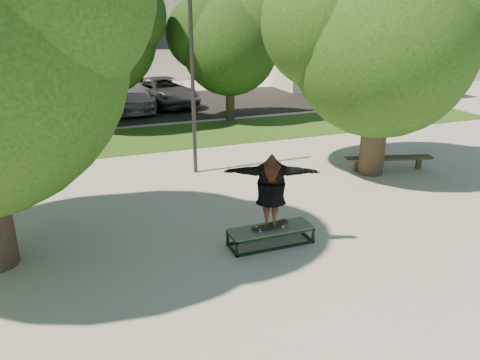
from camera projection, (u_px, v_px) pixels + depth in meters
name	position (u px, v px, depth m)	size (l,w,h in m)	color
ground	(216.00, 250.00, 9.75)	(120.00, 120.00, 0.00)	#A59E98
grass_strip	(164.00, 137.00, 18.42)	(30.00, 4.00, 0.02)	#284B15
asphalt_strip	(117.00, 109.00, 23.79)	(40.00, 8.00, 0.01)	black
tree_right	(379.00, 34.00, 13.06)	(6.24, 5.33, 6.51)	#38281E
bg_tree_mid	(93.00, 29.00, 18.61)	(5.76, 4.92, 6.24)	#38281E
bg_tree_right	(228.00, 41.00, 20.21)	(5.04, 4.31, 5.43)	#38281E
lamppost	(192.00, 68.00, 13.40)	(0.25, 0.15, 6.11)	#2D2D30
side_building	(356.00, 21.00, 33.78)	(15.00, 10.00, 8.00)	silver
grind_box	(271.00, 236.00, 9.94)	(1.80, 0.60, 0.38)	black
skater_rig	(271.00, 190.00, 9.58)	(1.98, 1.24, 1.64)	white
bench	(388.00, 159.00, 14.56)	(2.76, 1.07, 0.42)	#483C2B
car_dark	(96.00, 97.00, 23.14)	(1.42, 4.07, 1.34)	black
car_grey	(164.00, 91.00, 24.55)	(2.37, 5.15, 1.43)	#58585D
car_silver_b	(127.00, 94.00, 23.46)	(2.11, 5.19, 1.51)	#A1A0A5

